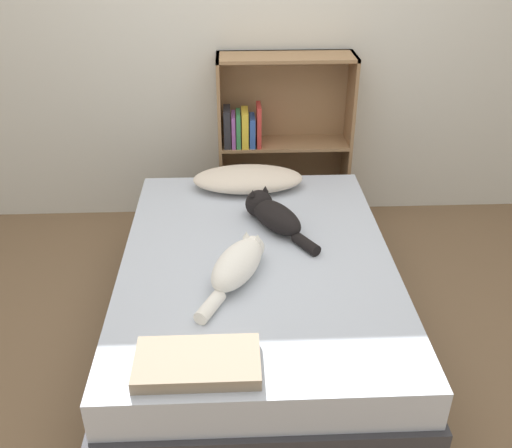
% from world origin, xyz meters
% --- Properties ---
extents(ground_plane, '(8.00, 8.00, 0.00)m').
position_xyz_m(ground_plane, '(0.00, 0.00, 0.00)').
color(ground_plane, brown).
extents(wall_back, '(8.00, 0.06, 2.50)m').
position_xyz_m(wall_back, '(0.00, 1.31, 1.25)').
color(wall_back, silver).
rests_on(wall_back, ground_plane).
extents(bed, '(1.30, 1.80, 0.45)m').
position_xyz_m(bed, '(0.00, 0.00, 0.22)').
color(bed, '#333338').
rests_on(bed, ground_plane).
extents(pillow, '(0.63, 0.31, 0.12)m').
position_xyz_m(pillow, '(-0.02, 0.72, 0.51)').
color(pillow, beige).
rests_on(pillow, bed).
extents(cat_light, '(0.34, 0.53, 0.15)m').
position_xyz_m(cat_light, '(-0.09, -0.16, 0.52)').
color(cat_light, white).
rests_on(cat_light, bed).
extents(cat_dark, '(0.35, 0.49, 0.16)m').
position_xyz_m(cat_dark, '(0.09, 0.29, 0.52)').
color(cat_dark, black).
rests_on(cat_dark, bed).
extents(bookshelf, '(0.83, 0.26, 1.10)m').
position_xyz_m(bookshelf, '(0.19, 1.18, 0.57)').
color(bookshelf, '#8E6B47').
rests_on(bookshelf, ground_plane).
extents(blanket_fold, '(0.45, 0.24, 0.05)m').
position_xyz_m(blanket_fold, '(-0.25, -0.71, 0.48)').
color(blanket_fold, gray).
rests_on(blanket_fold, bed).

